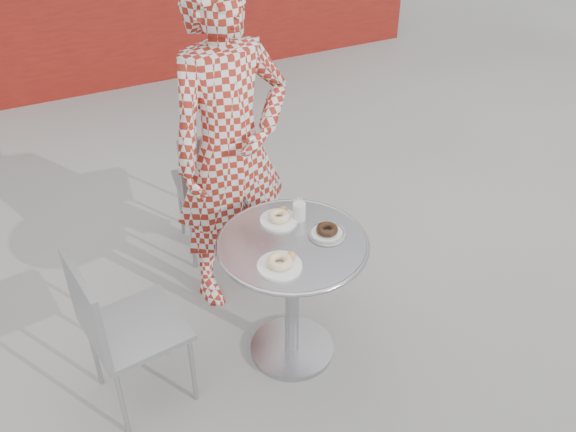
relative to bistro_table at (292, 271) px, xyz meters
name	(u,v)px	position (x,y,z in m)	size (l,w,h in m)	color
ground	(290,350)	(-0.01, 0.00, -0.54)	(60.00, 60.00, 0.00)	#A4A19C
bistro_table	(292,271)	(0.00, 0.00, 0.00)	(0.71, 0.71, 0.72)	silver
chair_far	(215,210)	(-0.04, 1.00, -0.27)	(0.47, 0.47, 0.89)	#9FA1A6
chair_left	(139,355)	(-0.76, 0.06, -0.28)	(0.46, 0.46, 0.85)	#9FA1A6
seated_person	(231,150)	(-0.06, 0.60, 0.36)	(0.66, 0.43, 1.81)	maroon
plate_far	(279,218)	(0.01, 0.18, 0.19)	(0.18, 0.18, 0.05)	white
plate_near	(280,263)	(-0.12, -0.13, 0.20)	(0.20, 0.20, 0.05)	white
plate_checker	(327,232)	(0.17, -0.01, 0.19)	(0.18, 0.18, 0.05)	white
milk_cup	(299,211)	(0.11, 0.15, 0.22)	(0.07, 0.07, 0.11)	white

